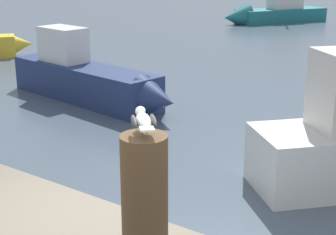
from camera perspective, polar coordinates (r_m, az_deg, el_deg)
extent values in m
cylinder|color=#4C3823|center=(3.26, -2.58, -9.30)|extent=(0.29, 0.29, 0.88)
cylinder|color=tan|center=(3.08, -2.33, -1.74)|extent=(0.01, 0.01, 0.04)
cylinder|color=tan|center=(3.07, -3.00, -1.78)|extent=(0.01, 0.01, 0.04)
ellipsoid|color=silver|center=(3.06, -2.71, -0.51)|extent=(0.23, 0.22, 0.10)
sphere|color=silver|center=(3.18, -3.04, 0.68)|extent=(0.06, 0.06, 0.06)
cone|color=gold|center=(3.24, -3.16, 0.89)|extent=(0.05, 0.05, 0.02)
cube|color=silver|center=(2.93, -2.32, -1.26)|extent=(0.11, 0.11, 0.01)
ellipsoid|color=#343434|center=(3.06, -1.63, -0.33)|extent=(0.16, 0.16, 0.06)
ellipsoid|color=#343434|center=(3.05, -3.75, -0.44)|extent=(0.16, 0.16, 0.06)
cube|color=navy|center=(11.99, -9.19, 3.80)|extent=(4.27, 1.53, 0.79)
cone|color=navy|center=(10.28, -1.18, 2.00)|extent=(0.98, 0.98, 0.87)
cube|color=white|center=(12.40, -11.42, 7.87)|extent=(1.21, 0.82, 0.80)
cube|color=#1E7075|center=(26.99, 12.28, 10.89)|extent=(3.49, 4.68, 0.65)
cone|color=#1E7075|center=(25.49, 7.43, 10.85)|extent=(1.72, 1.72, 1.26)
cube|color=silver|center=(27.05, 12.73, 12.37)|extent=(1.54, 1.87, 0.75)
cone|color=yellow|center=(17.94, -15.79, 7.75)|extent=(1.02, 1.02, 0.73)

